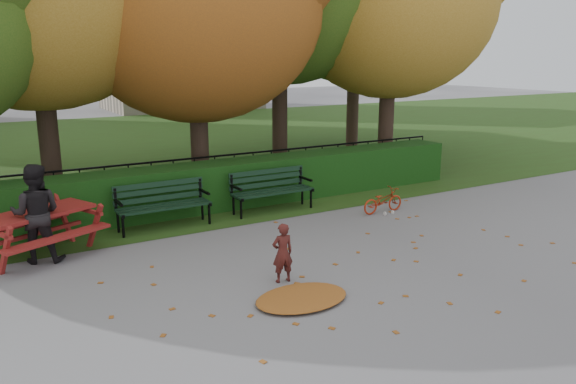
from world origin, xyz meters
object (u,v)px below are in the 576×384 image
bench_right (271,187)px  picnic_table (36,222)px  bench_left (162,201)px  adult (36,214)px  child (283,253)px  bicycle (383,201)px

bench_right → picnic_table: (-4.72, -0.55, 0.08)m
bench_left → adult: bearing=-161.0°
bench_right → child: size_ratio=2.00×
child → bicycle: size_ratio=0.89×
child → adult: (-2.97, 2.75, 0.36)m
bench_right → picnic_table: 4.75m
adult → picnic_table: bearing=-72.2°
picnic_table → adult: bearing=-116.8°
child → picnic_table: bearing=-39.8°
picnic_table → bicycle: picnic_table is taller
picnic_table → child: child is taller
bench_right → adult: size_ratio=1.11×
bench_left → bench_right: 2.40m
adult → child: bearing=158.0°
child → adult: adult is taller
bench_right → adult: bearing=-170.4°
adult → bicycle: size_ratio=1.60×
adult → bicycle: (6.70, -0.57, -0.54)m
child → bicycle: 4.33m
child → bicycle: child is taller
picnic_table → bicycle: (6.69, -0.82, -0.34)m
bench_left → picnic_table: bench_left is taller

